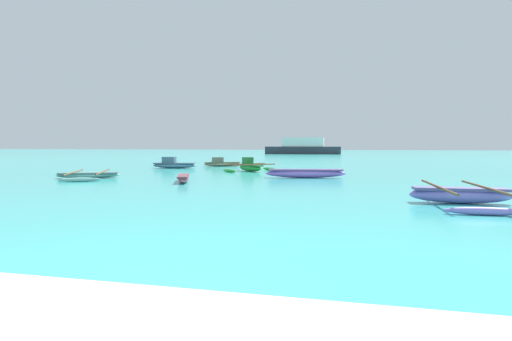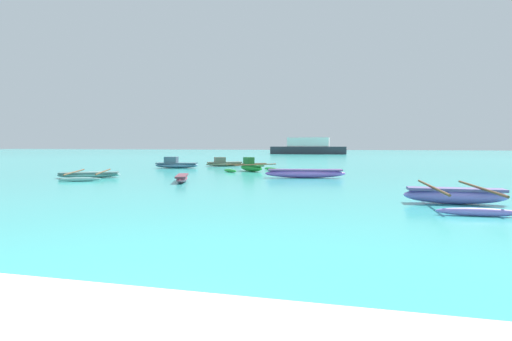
# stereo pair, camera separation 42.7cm
# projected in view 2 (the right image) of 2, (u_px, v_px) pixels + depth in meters

# --- Properties ---
(ground_plane) EXTENTS (240.00, 240.00, 0.00)m
(ground_plane) POSITION_uv_depth(u_px,v_px,m) (82.00, 339.00, 3.50)
(ground_plane) COLOR #38ADA8
(moored_boat_0) EXTENTS (3.27, 3.44, 0.89)m
(moored_boat_0) POSITION_uv_depth(u_px,v_px,m) (251.00, 167.00, 25.31)
(moored_boat_0) COLOR green
(moored_boat_0) RESTS_ON ground_plane
(moored_boat_1) EXTENTS (2.83, 4.27, 0.51)m
(moored_boat_1) POSITION_uv_depth(u_px,v_px,m) (455.00, 196.00, 11.45)
(moored_boat_1) COLOR #8C77D8
(moored_boat_1) RESTS_ON ground_plane
(moored_boat_2) EXTENTS (3.55, 4.73, 0.34)m
(moored_boat_2) POSITION_uv_depth(u_px,v_px,m) (89.00, 175.00, 20.37)
(moored_boat_2) COLOR #7BB3AF
(moored_boat_2) RESTS_ON ground_plane
(moored_boat_3) EXTENTS (2.94, 2.07, 0.71)m
(moored_boat_3) POSITION_uv_depth(u_px,v_px,m) (224.00, 163.00, 31.13)
(moored_boat_3) COLOR tan
(moored_boat_3) RESTS_ON ground_plane
(moored_boat_4) EXTENTS (1.25, 2.37, 0.32)m
(moored_boat_4) POSITION_uv_depth(u_px,v_px,m) (182.00, 178.00, 18.09)
(moored_boat_4) COLOR #A94C61
(moored_boat_4) RESTS_ON ground_plane
(moored_boat_5) EXTENTS (3.25, 1.26, 0.81)m
(moored_boat_5) POSITION_uv_depth(u_px,v_px,m) (176.00, 164.00, 28.69)
(moored_boat_5) COLOR #648CAE
(moored_boat_5) RESTS_ON ground_plane
(moored_boat_6) EXTENTS (4.11, 1.27, 0.44)m
(moored_boat_6) POSITION_uv_depth(u_px,v_px,m) (305.00, 173.00, 20.29)
(moored_boat_6) COLOR #B56FDF
(moored_boat_6) RESTS_ON ground_plane
(distant_ferry) EXTENTS (13.12, 2.89, 2.89)m
(distant_ferry) POSITION_uv_depth(u_px,v_px,m) (308.00, 147.00, 70.09)
(distant_ferry) COLOR #2D333D
(distant_ferry) RESTS_ON ground_plane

